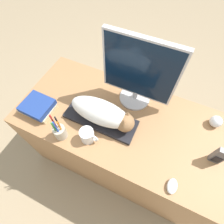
# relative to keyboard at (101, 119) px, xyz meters

# --- Properties ---
(ground_plane) EXTENTS (12.00, 12.00, 0.00)m
(ground_plane) POSITION_rel_keyboard_xyz_m (0.11, -0.27, -0.76)
(ground_plane) COLOR #998466
(desk) EXTENTS (1.37, 0.67, 0.75)m
(desk) POSITION_rel_keyboard_xyz_m (0.11, 0.07, -0.39)
(desk) COLOR #9E7047
(desk) RESTS_ON ground_plane
(keyboard) EXTENTS (0.47, 0.17, 0.02)m
(keyboard) POSITION_rel_keyboard_xyz_m (0.00, 0.00, 0.00)
(keyboard) COLOR black
(keyboard) RESTS_ON desk
(cat) EXTENTS (0.41, 0.15, 0.15)m
(cat) POSITION_rel_keyboard_xyz_m (0.02, 0.00, 0.09)
(cat) COLOR white
(cat) RESTS_ON keyboard
(monitor) EXTENTS (0.45, 0.21, 0.48)m
(monitor) POSITION_rel_keyboard_xyz_m (0.13, 0.25, 0.24)
(monitor) COLOR #B7B7BC
(monitor) RESTS_ON desk
(computer_mouse) EXTENTS (0.05, 0.08, 0.03)m
(computer_mouse) POSITION_rel_keyboard_xyz_m (0.52, -0.20, 0.00)
(computer_mouse) COLOR silver
(computer_mouse) RESTS_ON desk
(coffee_mug) EXTENTS (0.11, 0.08, 0.09)m
(coffee_mug) POSITION_rel_keyboard_xyz_m (-0.01, -0.15, 0.03)
(coffee_mug) COLOR silver
(coffee_mug) RESTS_ON desk
(pen_cup) EXTENTS (0.07, 0.07, 0.22)m
(pen_cup) POSITION_rel_keyboard_xyz_m (-0.17, -0.20, 0.04)
(pen_cup) COLOR #B2A893
(pen_cup) RESTS_ON desk
(baseball) EXTENTS (0.07, 0.07, 0.07)m
(baseball) POSITION_rel_keyboard_xyz_m (0.66, 0.28, 0.03)
(baseball) COLOR silver
(baseball) RESTS_ON desk
(phone) EXTENTS (0.06, 0.03, 0.14)m
(phone) POSITION_rel_keyboard_xyz_m (0.70, 0.04, 0.06)
(phone) COLOR #4C4C51
(phone) RESTS_ON desk
(book_stack) EXTENTS (0.22, 0.17, 0.07)m
(book_stack) POSITION_rel_keyboard_xyz_m (-0.41, -0.10, 0.02)
(book_stack) COLOR #C6B284
(book_stack) RESTS_ON desk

